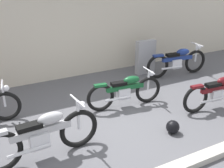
{
  "coord_description": "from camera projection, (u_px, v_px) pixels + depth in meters",
  "views": [
    {
      "loc": [
        -2.58,
        -4.48,
        3.1
      ],
      "look_at": [
        0.4,
        1.04,
        0.55
      ],
      "focal_mm": 44.95,
      "sensor_mm": 36.0,
      "label": 1
    }
  ],
  "objects": [
    {
      "name": "motorcycle_blue",
      "position": [
        178.0,
        61.0,
        8.76
      ],
      "size": [
        2.14,
        0.6,
        0.96
      ],
      "rotation": [
        0.0,
        0.0,
        -0.11
      ],
      "color": "black",
      "rests_on": "ground_plane"
    },
    {
      "name": "building_wall",
      "position": [
        60.0,
        20.0,
        8.17
      ],
      "size": [
        18.0,
        0.3,
        3.5
      ],
      "primitive_type": "cube",
      "color": "beige",
      "rests_on": "ground_plane"
    },
    {
      "name": "ground_plane",
      "position": [
        119.0,
        127.0,
        5.96
      ],
      "size": [
        40.0,
        40.0,
        0.0
      ],
      "primitive_type": "plane",
      "color": "#56565B"
    },
    {
      "name": "motorcycle_maroon",
      "position": [
        218.0,
        92.0,
        6.67
      ],
      "size": [
        1.95,
        0.55,
        0.88
      ],
      "rotation": [
        0.0,
        0.0,
        -0.09
      ],
      "color": "black",
      "rests_on": "ground_plane"
    },
    {
      "name": "motorcycle_green",
      "position": [
        126.0,
        91.0,
        6.73
      ],
      "size": [
        1.93,
        0.54,
        0.87
      ],
      "rotation": [
        0.0,
        0.0,
        -0.11
      ],
      "color": "black",
      "rests_on": "ground_plane"
    },
    {
      "name": "helmet",
      "position": [
        173.0,
        127.0,
        5.71
      ],
      "size": [
        0.28,
        0.28,
        0.28
      ],
      "primitive_type": "sphere",
      "color": "black",
      "rests_on": "ground_plane"
    },
    {
      "name": "motorcycle_silver",
      "position": [
        43.0,
        135.0,
        4.82
      ],
      "size": [
        2.17,
        0.6,
        0.97
      ],
      "rotation": [
        0.0,
        0.0,
        0.06
      ],
      "color": "black",
      "rests_on": "ground_plane"
    },
    {
      "name": "stone_marker",
      "position": [
        145.0,
        57.0,
        8.93
      ],
      "size": [
        0.65,
        0.21,
        1.08
      ],
      "primitive_type": "cube",
      "rotation": [
        0.0,
        0.0,
        -0.02
      ],
      "color": "#9E9EA3",
      "rests_on": "ground_plane"
    }
  ]
}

